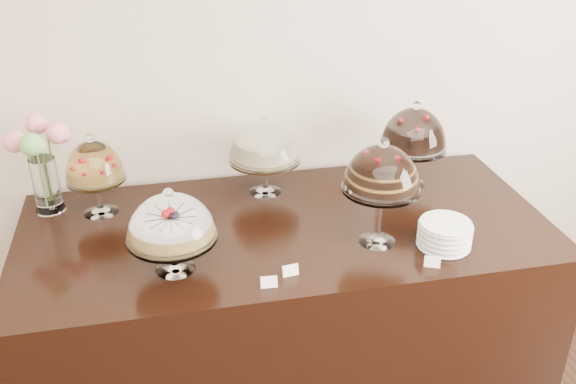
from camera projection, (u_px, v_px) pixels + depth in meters
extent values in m
cube|color=beige|center=(280.00, 47.00, 2.89)|extent=(5.00, 0.04, 3.00)
cube|color=black|center=(286.00, 310.00, 2.89)|extent=(2.20, 1.00, 0.90)
cone|color=white|center=(175.00, 266.00, 2.39)|extent=(0.15, 0.15, 0.02)
cylinder|color=white|center=(174.00, 251.00, 2.36)|extent=(0.03, 0.03, 0.11)
cylinder|color=white|center=(172.00, 237.00, 2.33)|extent=(0.33, 0.33, 0.01)
cylinder|color=tan|center=(172.00, 229.00, 2.31)|extent=(0.28, 0.28, 0.05)
sphere|color=#B10E10|center=(191.00, 215.00, 2.33)|extent=(0.02, 0.02, 0.02)
sphere|color=#B10E10|center=(154.00, 215.00, 2.33)|extent=(0.02, 0.02, 0.02)
sphere|color=#B10E10|center=(167.00, 232.00, 2.23)|extent=(0.02, 0.02, 0.02)
sphere|color=white|center=(168.00, 193.00, 2.25)|extent=(0.04, 0.04, 0.04)
cone|color=white|center=(377.00, 238.00, 2.56)|extent=(0.15, 0.15, 0.02)
cylinder|color=white|center=(379.00, 213.00, 2.51)|extent=(0.03, 0.03, 0.21)
cylinder|color=white|center=(381.00, 188.00, 2.45)|extent=(0.30, 0.30, 0.01)
cylinder|color=black|center=(382.00, 174.00, 2.43)|extent=(0.22, 0.22, 0.11)
sphere|color=#B10E10|center=(396.00, 155.00, 2.42)|extent=(0.02, 0.02, 0.02)
sphere|color=#B10E10|center=(378.00, 151.00, 2.45)|extent=(0.02, 0.02, 0.02)
sphere|color=#B10E10|center=(367.00, 157.00, 2.40)|extent=(0.02, 0.02, 0.02)
sphere|color=#B10E10|center=(378.00, 164.00, 2.35)|extent=(0.02, 0.02, 0.02)
sphere|color=#B10E10|center=(396.00, 163.00, 2.36)|extent=(0.02, 0.02, 0.02)
sphere|color=white|center=(384.00, 143.00, 2.37)|extent=(0.04, 0.04, 0.04)
cone|color=white|center=(265.00, 189.00, 2.94)|extent=(0.15, 0.15, 0.02)
cylinder|color=white|center=(265.00, 173.00, 2.90)|extent=(0.03, 0.03, 0.13)
cylinder|color=white|center=(265.00, 159.00, 2.87)|extent=(0.33, 0.33, 0.01)
cylinder|color=beige|center=(264.00, 150.00, 2.85)|extent=(0.25, 0.25, 0.08)
sphere|color=white|center=(264.00, 121.00, 2.78)|extent=(0.04, 0.04, 0.04)
cone|color=white|center=(409.00, 181.00, 3.01)|extent=(0.15, 0.15, 0.02)
cylinder|color=white|center=(411.00, 164.00, 2.97)|extent=(0.03, 0.03, 0.15)
cylinder|color=white|center=(413.00, 147.00, 2.93)|extent=(0.31, 0.31, 0.01)
cylinder|color=black|center=(414.00, 137.00, 2.91)|extent=(0.24, 0.24, 0.09)
sphere|color=#B10E10|center=(426.00, 123.00, 2.91)|extent=(0.02, 0.02, 0.02)
sphere|color=#B10E10|center=(401.00, 123.00, 2.91)|extent=(0.02, 0.02, 0.02)
sphere|color=#B10E10|center=(417.00, 131.00, 2.82)|extent=(0.02, 0.02, 0.02)
sphere|color=white|center=(417.00, 105.00, 2.84)|extent=(0.04, 0.04, 0.04)
cone|color=white|center=(101.00, 209.00, 2.77)|extent=(0.15, 0.15, 0.02)
cylinder|color=white|center=(98.00, 193.00, 2.73)|extent=(0.03, 0.03, 0.13)
cylinder|color=white|center=(96.00, 179.00, 2.70)|extent=(0.25, 0.25, 0.01)
cylinder|color=#B88636|center=(95.00, 173.00, 2.69)|extent=(0.20, 0.20, 0.04)
sphere|color=#B10E10|center=(107.00, 164.00, 2.70)|extent=(0.02, 0.02, 0.02)
sphere|color=#B10E10|center=(98.00, 161.00, 2.72)|extent=(0.02, 0.02, 0.02)
sphere|color=#B10E10|center=(85.00, 164.00, 2.70)|extent=(0.02, 0.02, 0.02)
sphere|color=#B10E10|center=(81.00, 169.00, 2.65)|extent=(0.02, 0.02, 0.02)
sphere|color=#B10E10|center=(90.00, 172.00, 2.63)|extent=(0.02, 0.02, 0.02)
sphere|color=#B10E10|center=(104.00, 169.00, 2.65)|extent=(0.02, 0.02, 0.02)
sphere|color=white|center=(90.00, 138.00, 2.61)|extent=(0.04, 0.04, 0.04)
cylinder|color=white|center=(46.00, 185.00, 2.74)|extent=(0.11, 0.11, 0.24)
cylinder|color=#476B2D|center=(53.00, 168.00, 2.72)|extent=(0.01, 0.01, 0.31)
sphere|color=pink|center=(58.00, 133.00, 2.66)|extent=(0.09, 0.09, 0.09)
cylinder|color=#476B2D|center=(43.00, 163.00, 2.73)|extent=(0.01, 0.01, 0.33)
sphere|color=pink|center=(36.00, 124.00, 2.69)|extent=(0.09, 0.09, 0.09)
cylinder|color=#476B2D|center=(33.00, 172.00, 2.69)|extent=(0.01, 0.01, 0.30)
sphere|color=pink|center=(14.00, 142.00, 2.61)|extent=(0.09, 0.09, 0.09)
cylinder|color=#476B2D|center=(41.00, 174.00, 2.66)|extent=(0.01, 0.01, 0.31)
sphere|color=#6DA550|center=(32.00, 144.00, 2.54)|extent=(0.09, 0.09, 0.09)
cylinder|color=white|center=(443.00, 245.00, 2.53)|extent=(0.20, 0.20, 0.01)
cylinder|color=white|center=(443.00, 243.00, 2.53)|extent=(0.19, 0.19, 0.01)
cylinder|color=white|center=(444.00, 240.00, 2.52)|extent=(0.20, 0.20, 0.01)
cylinder|color=white|center=(444.00, 238.00, 2.52)|extent=(0.19, 0.19, 0.01)
cylinder|color=white|center=(444.00, 235.00, 2.51)|extent=(0.20, 0.20, 0.01)
cylinder|color=white|center=(445.00, 233.00, 2.51)|extent=(0.19, 0.19, 0.01)
cylinder|color=white|center=(445.00, 231.00, 2.50)|extent=(0.20, 0.20, 0.01)
cylinder|color=white|center=(445.00, 228.00, 2.50)|extent=(0.19, 0.19, 0.01)
cylinder|color=white|center=(446.00, 226.00, 2.49)|extent=(0.20, 0.20, 0.01)
cylinder|color=white|center=(446.00, 223.00, 2.49)|extent=(0.19, 0.19, 0.01)
cube|color=white|center=(269.00, 282.00, 2.28)|extent=(0.06, 0.02, 0.04)
cube|color=white|center=(432.00, 262.00, 2.39)|extent=(0.06, 0.04, 0.04)
cube|color=white|center=(290.00, 270.00, 2.35)|extent=(0.06, 0.02, 0.04)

